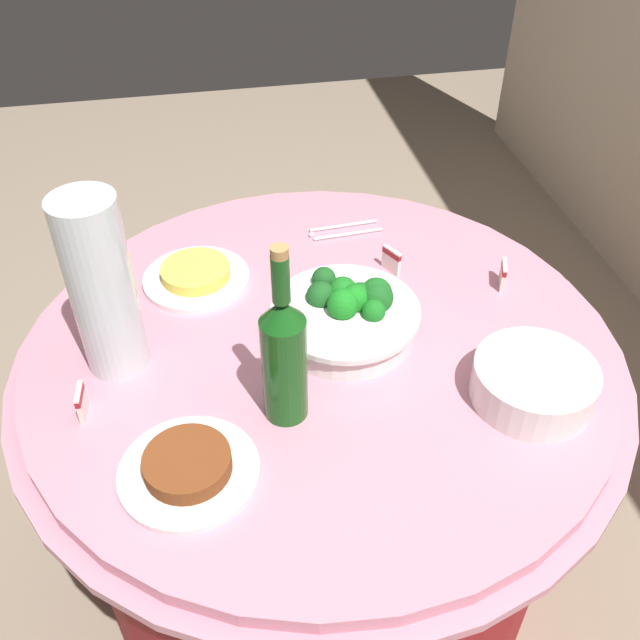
# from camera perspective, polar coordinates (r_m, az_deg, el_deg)

# --- Properties ---
(ground_plane) EXTENTS (6.00, 6.00, 0.00)m
(ground_plane) POSITION_cam_1_polar(r_m,az_deg,el_deg) (1.92, 0.00, -18.24)
(ground_plane) COLOR gray
(buffet_table) EXTENTS (1.16, 1.16, 0.74)m
(buffet_table) POSITION_cam_1_polar(r_m,az_deg,el_deg) (1.61, 0.00, -11.29)
(buffet_table) COLOR maroon
(buffet_table) RESTS_ON ground_plane
(broccoli_bowl) EXTENTS (0.28, 0.28, 0.11)m
(broccoli_bowl) POSITION_cam_1_polar(r_m,az_deg,el_deg) (1.33, 2.23, 0.45)
(broccoli_bowl) COLOR white
(broccoli_bowl) RESTS_ON buffet_table
(plate_stack) EXTENTS (0.21, 0.21, 0.07)m
(plate_stack) POSITION_cam_1_polar(r_m,az_deg,el_deg) (1.27, 16.74, -4.82)
(plate_stack) COLOR white
(plate_stack) RESTS_ON buffet_table
(wine_bottle) EXTENTS (0.07, 0.07, 0.34)m
(wine_bottle) POSITION_cam_1_polar(r_m,az_deg,el_deg) (1.12, -2.91, -2.87)
(wine_bottle) COLOR #144E17
(wine_bottle) RESTS_ON buffet_table
(decorative_fruit_vase) EXTENTS (0.11, 0.11, 0.34)m
(decorative_fruit_vase) POSITION_cam_1_polar(r_m,az_deg,el_deg) (1.25, -17.00, 2.19)
(decorative_fruit_vase) COLOR silver
(decorative_fruit_vase) RESTS_ON buffet_table
(serving_tongs) EXTENTS (0.05, 0.17, 0.01)m
(serving_tongs) POSITION_cam_1_polar(r_m,az_deg,el_deg) (1.63, 1.80, 7.20)
(serving_tongs) COLOR silver
(serving_tongs) RESTS_ON buffet_table
(food_plate_stir_fry) EXTENTS (0.22, 0.22, 0.04)m
(food_plate_stir_fry) POSITION_cam_1_polar(r_m,az_deg,el_deg) (1.14, -10.52, -11.56)
(food_plate_stir_fry) COLOR white
(food_plate_stir_fry) RESTS_ON buffet_table
(food_plate_fried_egg) EXTENTS (0.22, 0.22, 0.04)m
(food_plate_fried_egg) POSITION_cam_1_polar(r_m,az_deg,el_deg) (1.50, -9.91, 3.55)
(food_plate_fried_egg) COLOR white
(food_plate_fried_egg) RESTS_ON buffet_table
(label_placard_front) EXTENTS (0.05, 0.03, 0.05)m
(label_placard_front) POSITION_cam_1_polar(r_m,az_deg,el_deg) (1.50, 5.74, 4.88)
(label_placard_front) COLOR white
(label_placard_front) RESTS_ON buffet_table
(label_placard_mid) EXTENTS (0.05, 0.03, 0.05)m
(label_placard_mid) POSITION_cam_1_polar(r_m,az_deg,el_deg) (1.50, 14.46, 3.64)
(label_placard_mid) COLOR white
(label_placard_mid) RESTS_ON buffet_table
(label_placard_rear) EXTENTS (0.05, 0.01, 0.05)m
(label_placard_rear) POSITION_cam_1_polar(r_m,az_deg,el_deg) (1.25, -18.60, -6.17)
(label_placard_rear) COLOR white
(label_placard_rear) RESTS_ON buffet_table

